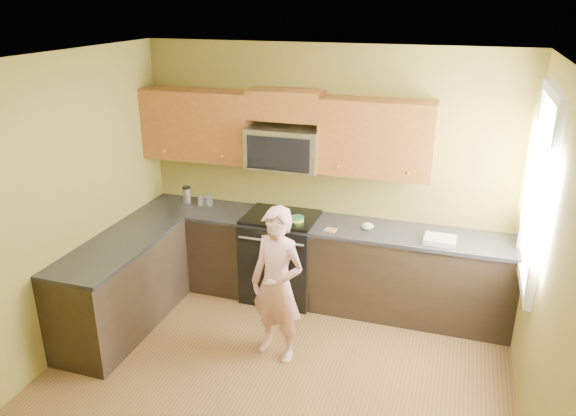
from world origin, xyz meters
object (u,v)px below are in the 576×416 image
at_px(microwave, 284,167).
at_px(butter_tub, 297,224).
at_px(frying_pan, 281,220).
at_px(travel_mug, 187,203).
at_px(stove, 281,256).
at_px(woman, 277,285).

xyz_separation_m(microwave, butter_tub, (0.21, -0.21, -0.53)).
xyz_separation_m(frying_pan, travel_mug, (-1.21, 0.24, -0.03)).
bearing_deg(stove, butter_tub, -22.37).
bearing_deg(stove, woman, -73.28).
relative_size(woman, frying_pan, 3.50).
bearing_deg(woman, frying_pan, 122.55).
relative_size(stove, frying_pan, 2.29).
bearing_deg(travel_mug, butter_tub, -8.39).
xyz_separation_m(stove, travel_mug, (-1.17, 0.12, 0.45)).
distance_m(frying_pan, travel_mug, 1.23).
bearing_deg(woman, travel_mug, 157.86).
distance_m(woman, butter_tub, 0.98).
xyz_separation_m(stove, frying_pan, (0.04, -0.13, 0.47)).
xyz_separation_m(microwave, frying_pan, (0.04, -0.25, -0.50)).
height_order(stove, frying_pan, frying_pan).
relative_size(frying_pan, travel_mug, 2.13).
relative_size(microwave, travel_mug, 3.90).
height_order(stove, microwave, microwave).
bearing_deg(microwave, woman, -74.98).
xyz_separation_m(stove, butter_tub, (0.21, -0.09, 0.45)).
distance_m(stove, travel_mug, 1.25).
bearing_deg(frying_pan, stove, 91.90).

